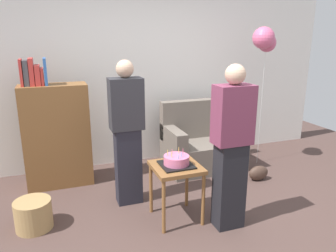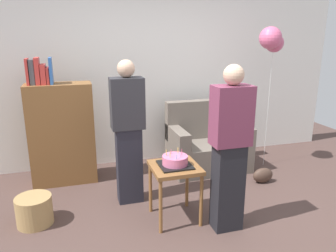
# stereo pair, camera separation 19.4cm
# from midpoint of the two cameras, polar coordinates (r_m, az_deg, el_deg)

# --- Properties ---
(ground_plane) EXTENTS (8.00, 8.00, 0.00)m
(ground_plane) POSITION_cam_midpoint_polar(r_m,az_deg,el_deg) (3.47, 4.31, -17.11)
(ground_plane) COLOR #4C3833
(wall_back) EXTENTS (6.00, 0.10, 2.70)m
(wall_back) POSITION_cam_midpoint_polar(r_m,az_deg,el_deg) (4.89, -5.32, 9.42)
(wall_back) COLOR silver
(wall_back) RESTS_ON ground_plane
(couch) EXTENTS (1.10, 0.70, 0.96)m
(couch) POSITION_cam_midpoint_polar(r_m,az_deg,el_deg) (4.76, 4.79, -3.23)
(couch) COLOR #6B6056
(couch) RESTS_ON ground_plane
(bookshelf) EXTENTS (0.80, 0.36, 1.62)m
(bookshelf) POSITION_cam_midpoint_polar(r_m,az_deg,el_deg) (4.35, -20.20, -1.29)
(bookshelf) COLOR brown
(bookshelf) RESTS_ON ground_plane
(side_table) EXTENTS (0.48, 0.48, 0.60)m
(side_table) POSITION_cam_midpoint_polar(r_m,az_deg,el_deg) (3.36, -0.21, -8.39)
(side_table) COLOR brown
(side_table) RESTS_ON ground_plane
(birthday_cake) EXTENTS (0.32, 0.32, 0.17)m
(birthday_cake) POSITION_cam_midpoint_polar(r_m,az_deg,el_deg) (3.30, -0.21, -6.14)
(birthday_cake) COLOR black
(birthday_cake) RESTS_ON side_table
(person_blowing_candles) EXTENTS (0.36, 0.22, 1.63)m
(person_blowing_candles) POSITION_cam_midpoint_polar(r_m,az_deg,el_deg) (3.63, -8.71, -1.22)
(person_blowing_candles) COLOR #23232D
(person_blowing_candles) RESTS_ON ground_plane
(person_holding_cake) EXTENTS (0.36, 0.22, 1.63)m
(person_holding_cake) POSITION_cam_midpoint_polar(r_m,az_deg,el_deg) (3.16, 9.30, -3.86)
(person_holding_cake) COLOR black
(person_holding_cake) RESTS_ON ground_plane
(wicker_basket) EXTENTS (0.36, 0.36, 0.30)m
(wicker_basket) POSITION_cam_midpoint_polar(r_m,az_deg,el_deg) (3.65, -23.96, -14.01)
(wicker_basket) COLOR #A88451
(wicker_basket) RESTS_ON ground_plane
(handbag) EXTENTS (0.28, 0.14, 0.20)m
(handbag) POSITION_cam_midpoint_polar(r_m,az_deg,el_deg) (4.52, 14.36, -7.99)
(handbag) COLOR #473328
(handbag) RESTS_ON ground_plane
(balloon_bunch) EXTENTS (0.40, 0.35, 1.99)m
(balloon_bunch) POSITION_cam_midpoint_polar(r_m,az_deg,el_deg) (4.71, 15.44, 14.33)
(balloon_bunch) COLOR silver
(balloon_bunch) RESTS_ON ground_plane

